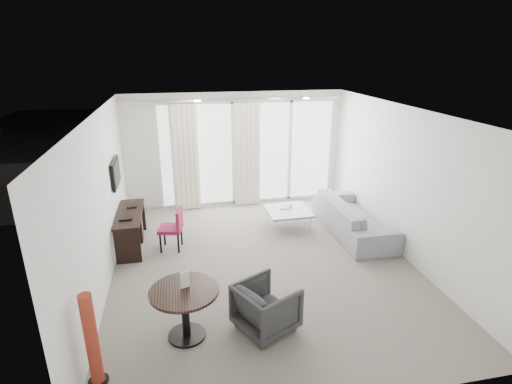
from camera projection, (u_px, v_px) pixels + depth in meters
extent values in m
cube|color=slate|center=(263.00, 263.00, 6.89)|extent=(5.00, 6.00, 0.00)
cube|color=white|center=(264.00, 112.00, 6.00)|extent=(5.00, 6.00, 0.00)
cube|color=silver|center=(101.00, 204.00, 5.98)|extent=(0.00, 6.00, 2.60)
cube|color=silver|center=(404.00, 183.00, 6.91)|extent=(0.00, 6.00, 2.60)
cube|color=silver|center=(334.00, 301.00, 3.68)|extent=(5.00, 0.00, 2.60)
cylinder|color=#FFE0B2|center=(197.00, 101.00, 7.31)|extent=(0.12, 0.12, 0.02)
cylinder|color=#FFE0B2|center=(306.00, 98.00, 7.71)|extent=(0.12, 0.12, 0.02)
cylinder|color=maroon|center=(92.00, 340.00, 4.26)|extent=(0.25, 0.25, 1.13)
imported|color=#2D2D2F|center=(266.00, 307.00, 5.19)|extent=(0.95, 0.95, 0.65)
imported|color=gray|center=(353.00, 217.00, 7.95)|extent=(0.90, 2.29, 0.67)
cube|color=#4D4D50|center=(239.00, 184.00, 11.11)|extent=(5.60, 3.00, 0.12)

